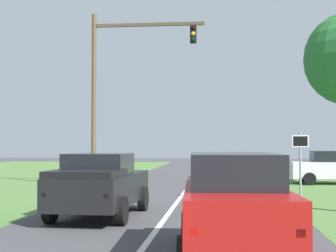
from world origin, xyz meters
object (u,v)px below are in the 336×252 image
pickup_truck_lead (100,184)px  crossing_suv_far (334,167)px  red_suv_near (234,203)px  keep_moving_sign (300,158)px  traffic_light (118,76)px

pickup_truck_lead → crossing_suv_far: bearing=54.2°
red_suv_near → keep_moving_sign: keep_moving_sign is taller
red_suv_near → traffic_light: bearing=109.2°
red_suv_near → keep_moving_sign: 9.46m
traffic_light → red_suv_near: bearing=-70.8°
keep_moving_sign → pickup_truck_lead: bearing=-149.4°
keep_moving_sign → crossing_suv_far: 10.38m
traffic_light → keep_moving_sign: bearing=-39.3°
keep_moving_sign → red_suv_near: bearing=-106.4°
red_suv_near → crossing_suv_far: (5.95, 18.87, -0.12)m
pickup_truck_lead → keep_moving_sign: keep_moving_sign is taller
pickup_truck_lead → keep_moving_sign: bearing=30.6°
pickup_truck_lead → keep_moving_sign: 7.68m
pickup_truck_lead → traffic_light: bearing=98.4°
traffic_light → crossing_suv_far: bearing=15.4°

